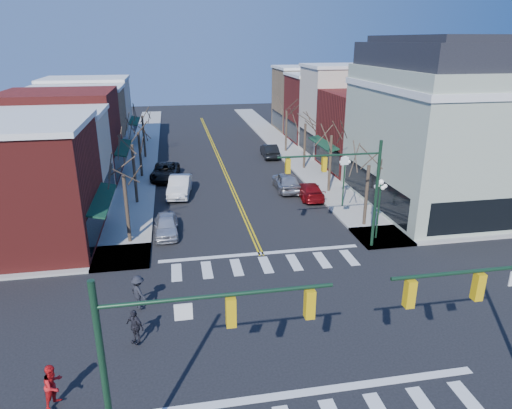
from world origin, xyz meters
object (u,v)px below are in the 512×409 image
car_right_near (310,191)px  pedestrian_dark_b (138,292)px  car_right_mid (286,181)px  car_left_mid (180,186)px  pedestrian_dark_a (135,326)px  victorian_corner (449,124)px  car_right_far (270,151)px  car_left_near (166,225)px  lamppost_corner (379,199)px  pedestrian_red_b (53,385)px  lamppost_midblock (344,173)px  car_left_far (165,172)px

car_right_near → pedestrian_dark_b: 20.45m
car_right_near → car_right_mid: car_right_mid is taller
car_left_mid → pedestrian_dark_a: (-2.50, -21.01, 0.14)m
pedestrian_dark_a → pedestrian_dark_b: bearing=130.4°
victorian_corner → car_left_mid: 22.92m
victorian_corner → car_right_near: victorian_corner is taller
car_right_far → victorian_corner: bearing=122.6°
car_left_near → pedestrian_dark_b: pedestrian_dark_b is taller
lamppost_corner → pedestrian_red_b: 21.96m
pedestrian_red_b → lamppost_corner: bearing=-28.1°
pedestrian_red_b → car_left_mid: bearing=16.1°
car_left_mid → car_right_far: car_left_mid is taller
car_right_near → pedestrian_red_b: 26.91m
car_right_mid → pedestrian_dark_a: bearing=61.2°
car_left_mid → car_right_mid: car_right_mid is taller
pedestrian_red_b → lamppost_midblock: bearing=-16.1°
car_left_near → car_right_near: 13.52m
car_right_far → lamppost_midblock: bearing=99.8°
pedestrian_red_b → car_right_far: bearing=4.6°
lamppost_midblock → car_left_near: (-14.15, -3.01, -2.27)m
lamppost_corner → pedestrian_dark_b: size_ratio=2.41×
car_left_near → car_left_mid: 8.74m
lamppost_midblock → car_left_near: bearing=-168.0°
lamppost_corner → car_left_mid: bearing=137.0°
car_left_far → car_right_mid: bearing=-20.7°
car_right_far → car_left_near: bearing=62.7°
lamppost_midblock → pedestrian_dark_a: lamppost_midblock is taller
car_right_far → pedestrian_red_b: bearing=68.8°
victorian_corner → lamppost_corner: (-8.30, -6.00, -3.70)m
lamppost_corner → car_left_far: 22.66m
car_left_mid → pedestrian_red_b: pedestrian_red_b is taller
car_right_mid → pedestrian_red_b: size_ratio=2.88×
car_left_far → pedestrian_dark_b: (-1.22, -23.46, 0.30)m
lamppost_corner → car_left_far: size_ratio=0.80×
pedestrian_dark_a → car_right_far: bearing=108.7°
car_right_far → pedestrian_red_b: 39.68m
lamppost_midblock → car_right_mid: lamppost_midblock is taller
lamppost_midblock → pedestrian_red_b: bearing=-134.3°
car_right_mid → pedestrian_red_b: pedestrian_red_b is taller
victorian_corner → lamppost_midblock: bearing=176.6°
pedestrian_dark_a → victorian_corner: bearing=72.4°
victorian_corner → pedestrian_red_b: bearing=-145.6°
lamppost_midblock → car_right_mid: bearing=122.5°
victorian_corner → car_right_mid: size_ratio=2.84×
pedestrian_dark_b → car_left_near: bearing=-45.2°
pedestrian_dark_b → car_right_near: bearing=-78.7°
victorian_corner → car_right_far: (-10.62, 18.22, -5.89)m
lamppost_corner → car_left_mid: 17.92m
car_right_far → pedestrian_dark_a: 35.62m
pedestrian_red_b → pedestrian_dark_b: bearing=4.4°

